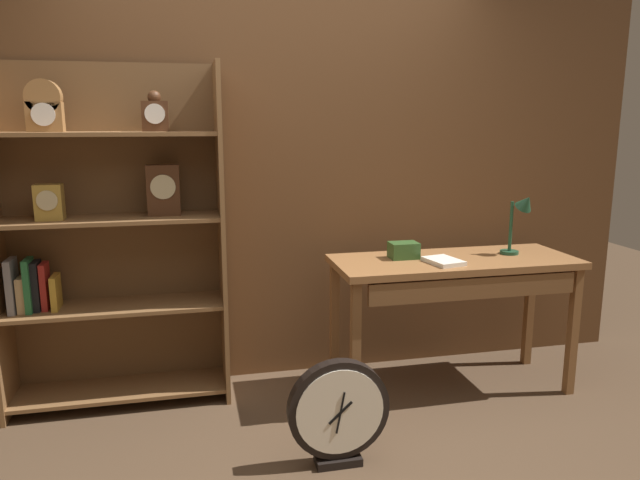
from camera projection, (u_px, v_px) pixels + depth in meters
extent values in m
cube|color=brown|center=(276.00, 173.00, 3.64)|extent=(4.80, 0.05, 2.60)
cube|color=brown|center=(222.00, 235.00, 3.40)|extent=(0.03, 0.36, 1.93)
cube|color=brown|center=(116.00, 234.00, 3.44)|extent=(1.23, 0.01, 1.93)
cube|color=brown|center=(123.00, 389.00, 3.45)|extent=(1.18, 0.34, 0.02)
cube|color=brown|center=(117.00, 307.00, 3.35)|extent=(1.18, 0.34, 0.02)
cube|color=brown|center=(111.00, 219.00, 3.25)|extent=(1.18, 0.34, 0.02)
cube|color=brown|center=(105.00, 134.00, 3.16)|extent=(1.18, 0.34, 0.02)
cube|color=olive|center=(45.00, 117.00, 3.08)|extent=(0.18, 0.08, 0.15)
cylinder|color=olive|center=(43.00, 97.00, 3.06)|extent=(0.18, 0.08, 0.18)
cylinder|color=silver|center=(43.00, 114.00, 3.04)|extent=(0.12, 0.01, 0.12)
cube|color=#B28C38|center=(49.00, 202.00, 3.15)|extent=(0.14, 0.10, 0.19)
cylinder|color=#C6B78C|center=(47.00, 201.00, 3.09)|extent=(0.11, 0.01, 0.11)
cube|color=#472816|center=(155.00, 116.00, 3.21)|extent=(0.14, 0.07, 0.16)
sphere|color=#472816|center=(154.00, 97.00, 3.19)|extent=(0.07, 0.07, 0.07)
cylinder|color=silver|center=(155.00, 114.00, 3.17)|extent=(0.11, 0.01, 0.11)
cube|color=#472816|center=(163.00, 190.00, 3.30)|extent=(0.18, 0.10, 0.28)
cylinder|color=#C6B78C|center=(163.00, 187.00, 3.25)|extent=(0.14, 0.01, 0.14)
cube|color=slate|center=(12.00, 286.00, 3.19)|extent=(0.04, 0.16, 0.30)
cube|color=tan|center=(23.00, 294.00, 3.21)|extent=(0.04, 0.13, 0.19)
cube|color=#236638|center=(29.00, 285.00, 3.21)|extent=(0.03, 0.15, 0.29)
cube|color=black|center=(37.00, 286.00, 3.24)|extent=(0.04, 0.13, 0.27)
cube|color=maroon|center=(45.00, 286.00, 3.25)|extent=(0.03, 0.13, 0.26)
cube|color=#B78C2D|center=(56.00, 292.00, 3.26)|extent=(0.03, 0.15, 0.19)
cube|color=brown|center=(454.00, 262.00, 3.49)|extent=(1.44, 0.56, 0.04)
cube|color=brown|center=(355.00, 351.00, 3.20)|extent=(0.05, 0.05, 0.78)
cube|color=brown|center=(573.00, 332.00, 3.49)|extent=(0.05, 0.05, 0.78)
cube|color=brown|center=(335.00, 323.00, 3.64)|extent=(0.05, 0.05, 0.78)
cube|color=brown|center=(529.00, 308.00, 3.94)|extent=(0.05, 0.05, 0.78)
cube|color=brown|center=(474.00, 288.00, 3.26)|extent=(1.22, 0.03, 0.12)
cylinder|color=#1E472D|center=(509.00, 252.00, 3.60)|extent=(0.11, 0.11, 0.02)
cylinder|color=#1E472D|center=(511.00, 226.00, 3.57)|extent=(0.02, 0.02, 0.30)
cone|color=#1E472D|center=(526.00, 202.00, 3.50)|extent=(0.13, 0.15, 0.12)
cube|color=#2D5123|center=(404.00, 250.00, 3.48)|extent=(0.17, 0.12, 0.09)
cube|color=silver|center=(443.00, 261.00, 3.36)|extent=(0.20, 0.25, 0.02)
cube|color=black|center=(338.00, 460.00, 2.83)|extent=(0.22, 0.11, 0.04)
cylinder|color=black|center=(338.00, 409.00, 2.78)|extent=(0.49, 0.06, 0.49)
cylinder|color=silver|center=(340.00, 412.00, 2.75)|extent=(0.42, 0.01, 0.42)
cube|color=black|center=(340.00, 413.00, 2.74)|extent=(0.12, 0.01, 0.11)
cube|color=black|center=(341.00, 413.00, 2.74)|extent=(0.05, 0.01, 0.20)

